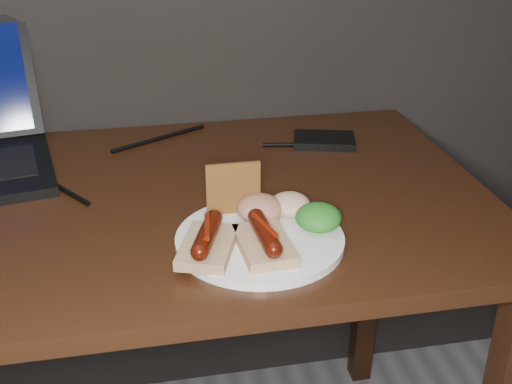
{
  "coord_description": "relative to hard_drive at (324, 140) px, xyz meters",
  "views": [
    {
      "loc": [
        0.11,
        0.39,
        1.24
      ],
      "look_at": [
        0.27,
        1.23,
        0.82
      ],
      "focal_mm": 45.0,
      "sensor_mm": 36.0,
      "label": 1
    }
  ],
  "objects": [
    {
      "name": "coleslaw_mound",
      "position": [
        -0.14,
        -0.3,
        0.02
      ],
      "size": [
        0.06,
        0.06,
        0.04
      ],
      "primitive_type": "ellipsoid",
      "color": "beige",
      "rests_on": "plate"
    },
    {
      "name": "desk",
      "position": [
        -0.48,
        -0.18,
        -0.1
      ],
      "size": [
        1.4,
        0.7,
        0.75
      ],
      "color": "#381A0E",
      "rests_on": "ground"
    },
    {
      "name": "crispbread",
      "position": [
        -0.23,
        -0.28,
        0.05
      ],
      "size": [
        0.09,
        0.01,
        0.08
      ],
      "primitive_type": "cube",
      "color": "#945A28",
      "rests_on": "plate"
    },
    {
      "name": "salsa_mound",
      "position": [
        -0.19,
        -0.31,
        0.02
      ],
      "size": [
        0.07,
        0.07,
        0.04
      ],
      "primitive_type": "ellipsoid",
      "color": "#A11210",
      "rests_on": "plate"
    },
    {
      "name": "desk_cables",
      "position": [
        -0.47,
        -0.03,
        -0.0
      ],
      "size": [
        0.94,
        0.33,
        0.01
      ],
      "color": "black",
      "rests_on": "desk"
    },
    {
      "name": "salad_greens",
      "position": [
        -0.11,
        -0.35,
        0.02
      ],
      "size": [
        0.07,
        0.07,
        0.04
      ],
      "primitive_type": "ellipsoid",
      "color": "#135F1B",
      "rests_on": "plate"
    },
    {
      "name": "bread_sausage_center",
      "position": [
        -0.21,
        -0.4,
        0.02
      ],
      "size": [
        0.08,
        0.12,
        0.04
      ],
      "color": "#DBB680",
      "rests_on": "plate"
    },
    {
      "name": "hard_drive",
      "position": [
        0.0,
        0.0,
        0.0
      ],
      "size": [
        0.14,
        0.11,
        0.02
      ],
      "primitive_type": "cube",
      "rotation": [
        0.0,
        0.0,
        -0.26
      ],
      "color": "black",
      "rests_on": "desk"
    },
    {
      "name": "bread_sausage_left",
      "position": [
        -0.29,
        -0.39,
        0.02
      ],
      "size": [
        0.1,
        0.13,
        0.04
      ],
      "color": "#DBB680",
      "rests_on": "plate"
    },
    {
      "name": "plate",
      "position": [
        -0.2,
        -0.36,
        -0.0
      ],
      "size": [
        0.25,
        0.25,
        0.01
      ],
      "primitive_type": "cylinder",
      "rotation": [
        0.0,
        0.0,
        0.01
      ],
      "color": "white",
      "rests_on": "desk"
    }
  ]
}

